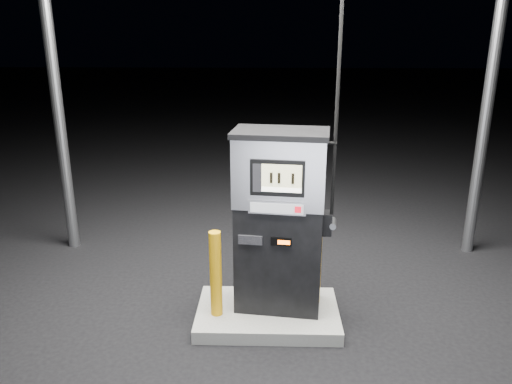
{
  "coord_description": "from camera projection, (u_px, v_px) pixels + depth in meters",
  "views": [
    {
      "loc": [
        0.01,
        -4.98,
        3.17
      ],
      "look_at": [
        -0.13,
        0.0,
        1.54
      ],
      "focal_mm": 35.0,
      "sensor_mm": 36.0,
      "label": 1
    }
  ],
  "objects": [
    {
      "name": "pump_island",
      "position": [
        268.0,
        314.0,
        5.69
      ],
      "size": [
        1.6,
        1.0,
        0.15
      ],
      "primitive_type": "cube",
      "color": "#63635E",
      "rests_on": "ground"
    },
    {
      "name": "bollard_left",
      "position": [
        216.0,
        274.0,
        5.42
      ],
      "size": [
        0.14,
        0.14,
        0.98
      ],
      "primitive_type": "cylinder",
      "rotation": [
        0.0,
        0.0,
        0.05
      ],
      "color": "#CA8D0B",
      "rests_on": "pump_island"
    },
    {
      "name": "ground",
      "position": [
        268.0,
        320.0,
        5.72
      ],
      "size": [
        80.0,
        80.0,
        0.0
      ],
      "primitive_type": "plane",
      "color": "black",
      "rests_on": "ground"
    },
    {
      "name": "fuel_dispenser",
      "position": [
        280.0,
        220.0,
        5.44
      ],
      "size": [
        1.15,
        0.72,
        4.22
      ],
      "rotation": [
        0.0,
        0.0,
        -0.12
      ],
      "color": "black",
      "rests_on": "pump_island"
    },
    {
      "name": "bollard_right",
      "position": [
        316.0,
        269.0,
        5.7
      ],
      "size": [
        0.13,
        0.13,
        0.83
      ],
      "primitive_type": "cylinder",
      "rotation": [
        0.0,
        0.0,
        0.15
      ],
      "color": "#CA8D0B",
      "rests_on": "pump_island"
    }
  ]
}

